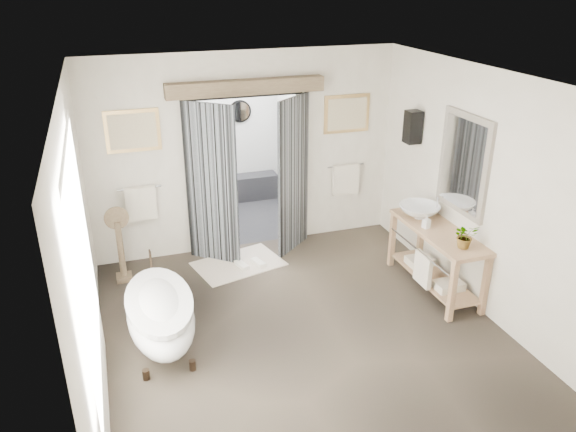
{
  "coord_description": "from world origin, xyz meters",
  "views": [
    {
      "loc": [
        -1.89,
        -5.07,
        3.86
      ],
      "look_at": [
        0.0,
        0.6,
        1.25
      ],
      "focal_mm": 35.0,
      "sensor_mm": 36.0,
      "label": 1
    }
  ],
  "objects_px": {
    "clawfoot_tub": "(160,314)",
    "basin": "(419,212)",
    "vanity": "(435,254)",
    "rug": "(239,264)"
  },
  "relations": [
    {
      "from": "rug",
      "to": "clawfoot_tub",
      "type": "bearing_deg",
      "value": -129.25
    },
    {
      "from": "vanity",
      "to": "basin",
      "type": "bearing_deg",
      "value": 94.45
    },
    {
      "from": "clawfoot_tub",
      "to": "basin",
      "type": "distance_m",
      "value": 3.57
    },
    {
      "from": "rug",
      "to": "basin",
      "type": "xyz_separation_m",
      "value": [
        2.24,
        -1.04,
        0.94
      ]
    },
    {
      "from": "rug",
      "to": "basin",
      "type": "height_order",
      "value": "basin"
    },
    {
      "from": "clawfoot_tub",
      "to": "rug",
      "type": "height_order",
      "value": "clawfoot_tub"
    },
    {
      "from": "clawfoot_tub",
      "to": "basin",
      "type": "xyz_separation_m",
      "value": [
        3.49,
        0.5,
        0.56
      ]
    },
    {
      "from": "vanity",
      "to": "basin",
      "type": "relative_size",
      "value": 2.93
    },
    {
      "from": "vanity",
      "to": "clawfoot_tub",
      "type": "bearing_deg",
      "value": -178.63
    },
    {
      "from": "vanity",
      "to": "rug",
      "type": "relative_size",
      "value": 1.33
    }
  ]
}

